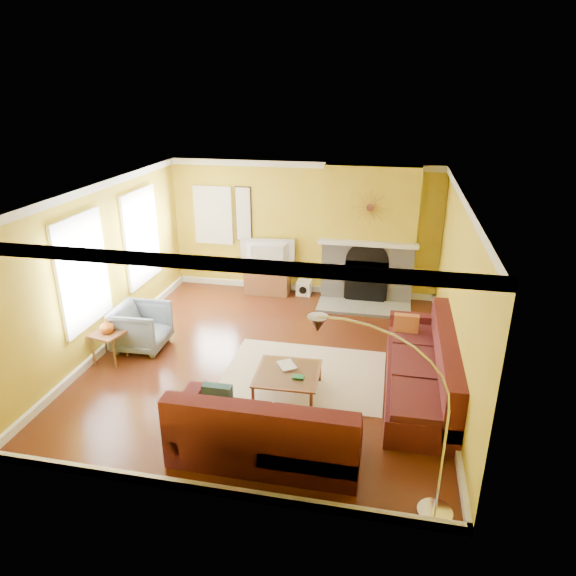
% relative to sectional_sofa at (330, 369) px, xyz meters
% --- Properties ---
extents(floor, '(5.50, 6.00, 0.02)m').
position_rel_sectional_sofa_xyz_m(floor, '(-1.08, 0.88, -0.46)').
color(floor, '#602914').
rests_on(floor, ground).
extents(ceiling, '(5.50, 6.00, 0.02)m').
position_rel_sectional_sofa_xyz_m(ceiling, '(-1.08, 0.88, 2.26)').
color(ceiling, white).
rests_on(ceiling, ground).
extents(wall_back, '(5.50, 0.02, 2.70)m').
position_rel_sectional_sofa_xyz_m(wall_back, '(-1.08, 3.89, 0.90)').
color(wall_back, gold).
rests_on(wall_back, ground).
extents(wall_front, '(5.50, 0.02, 2.70)m').
position_rel_sectional_sofa_xyz_m(wall_front, '(-1.08, -2.13, 0.90)').
color(wall_front, gold).
rests_on(wall_front, ground).
extents(wall_left, '(0.02, 6.00, 2.70)m').
position_rel_sectional_sofa_xyz_m(wall_left, '(-3.84, 0.88, 0.90)').
color(wall_left, gold).
rests_on(wall_left, ground).
extents(wall_right, '(0.02, 6.00, 2.70)m').
position_rel_sectional_sofa_xyz_m(wall_right, '(1.68, 0.88, 0.90)').
color(wall_right, gold).
rests_on(wall_right, ground).
extents(baseboard, '(5.50, 6.00, 0.12)m').
position_rel_sectional_sofa_xyz_m(baseboard, '(-1.08, 0.88, -0.39)').
color(baseboard, white).
rests_on(baseboard, floor).
extents(crown_molding, '(5.50, 6.00, 0.12)m').
position_rel_sectional_sofa_xyz_m(crown_molding, '(-1.08, 0.88, 2.19)').
color(crown_molding, white).
rests_on(crown_molding, ceiling).
extents(window_left_near, '(0.06, 1.22, 1.72)m').
position_rel_sectional_sofa_xyz_m(window_left_near, '(-3.80, 2.18, 1.05)').
color(window_left_near, white).
rests_on(window_left_near, wall_left).
extents(window_left_far, '(0.06, 1.22, 1.72)m').
position_rel_sectional_sofa_xyz_m(window_left_far, '(-3.80, 0.28, 1.05)').
color(window_left_far, white).
rests_on(window_left_far, wall_left).
extents(window_back, '(0.82, 0.06, 1.22)m').
position_rel_sectional_sofa_xyz_m(window_back, '(-2.98, 3.84, 1.10)').
color(window_back, white).
rests_on(window_back, wall_back).
extents(wall_art, '(0.34, 0.04, 1.14)m').
position_rel_sectional_sofa_xyz_m(wall_art, '(-2.33, 3.85, 1.15)').
color(wall_art, white).
rests_on(wall_art, wall_back).
extents(fireplace, '(1.80, 0.40, 2.70)m').
position_rel_sectional_sofa_xyz_m(fireplace, '(0.27, 3.68, 0.90)').
color(fireplace, '#A09C97').
rests_on(fireplace, floor).
extents(mantel, '(1.92, 0.22, 0.08)m').
position_rel_sectional_sofa_xyz_m(mantel, '(0.27, 3.44, 0.80)').
color(mantel, white).
rests_on(mantel, fireplace).
extents(hearth, '(1.80, 0.70, 0.06)m').
position_rel_sectional_sofa_xyz_m(hearth, '(0.27, 3.13, -0.42)').
color(hearth, '#A09C97').
rests_on(hearth, floor).
extents(sunburst, '(0.70, 0.04, 0.70)m').
position_rel_sectional_sofa_xyz_m(sunburst, '(0.27, 3.45, 1.50)').
color(sunburst, olive).
rests_on(sunburst, fireplace).
extents(rug, '(2.40, 1.80, 0.02)m').
position_rel_sectional_sofa_xyz_m(rug, '(-0.45, 0.53, -0.44)').
color(rug, beige).
rests_on(rug, floor).
extents(sectional_sofa, '(3.35, 3.63, 0.90)m').
position_rel_sectional_sofa_xyz_m(sectional_sofa, '(0.00, 0.00, 0.00)').
color(sectional_sofa, '#561B1E').
rests_on(sectional_sofa, floor).
extents(coffee_table, '(0.92, 0.92, 0.35)m').
position_rel_sectional_sofa_xyz_m(coffee_table, '(-0.59, -0.03, -0.27)').
color(coffee_table, white).
rests_on(coffee_table, floor).
extents(media_console, '(0.92, 0.41, 0.50)m').
position_rel_sectional_sofa_xyz_m(media_console, '(-1.77, 3.58, -0.20)').
color(media_console, brown).
rests_on(media_console, floor).
extents(tv, '(1.13, 0.28, 0.64)m').
position_rel_sectional_sofa_xyz_m(tv, '(-1.77, 3.58, 0.38)').
color(tv, black).
rests_on(tv, media_console).
extents(subwoofer, '(0.29, 0.29, 0.29)m').
position_rel_sectional_sofa_xyz_m(subwoofer, '(-1.00, 3.66, -0.30)').
color(subwoofer, white).
rests_on(subwoofer, floor).
extents(armchair, '(0.84, 0.82, 0.75)m').
position_rel_sectional_sofa_xyz_m(armchair, '(-3.23, 0.83, -0.08)').
color(armchair, gray).
rests_on(armchair, floor).
extents(side_table, '(0.54, 0.54, 0.50)m').
position_rel_sectional_sofa_xyz_m(side_table, '(-3.54, 0.31, -0.20)').
color(side_table, brown).
rests_on(side_table, floor).
extents(vase, '(0.25, 0.25, 0.23)m').
position_rel_sectional_sofa_xyz_m(vase, '(-3.54, 0.31, 0.16)').
color(vase, '#CB6317').
rests_on(vase, side_table).
extents(book, '(0.34, 0.37, 0.03)m').
position_rel_sectional_sofa_xyz_m(book, '(-0.73, 0.06, -0.08)').
color(book, white).
rests_on(book, coffee_table).
extents(arc_lamp, '(1.35, 0.36, 2.13)m').
position_rel_sectional_sofa_xyz_m(arc_lamp, '(0.75, -1.91, 0.61)').
color(arc_lamp, silver).
rests_on(arc_lamp, floor).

